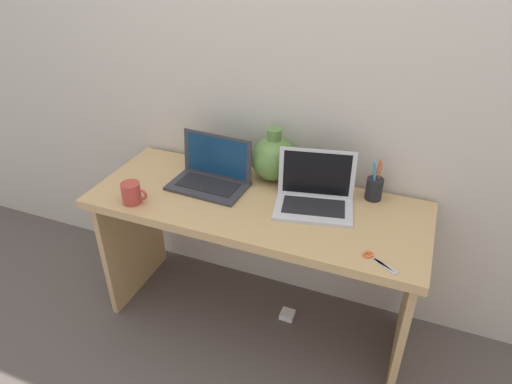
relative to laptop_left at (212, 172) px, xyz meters
name	(u,v)px	position (x,y,z in m)	size (l,w,h in m)	color
ground_plane	(256,318)	(0.25, -0.08, -0.78)	(6.00, 6.00, 0.00)	#564C47
back_wall	(283,72)	(0.25, 0.25, 0.42)	(4.40, 0.04, 2.40)	beige
desk	(256,230)	(0.25, -0.08, -0.21)	(1.48, 0.57, 0.72)	tan
laptop_left	(212,172)	(0.00, 0.00, 0.00)	(0.36, 0.23, 0.22)	#333338
laptop_right	(315,192)	(0.49, 0.00, 0.00)	(0.37, 0.29, 0.23)	silver
green_vase	(274,158)	(0.25, 0.15, 0.05)	(0.21, 0.21, 0.25)	#5B843D
coffee_mug	(132,193)	(-0.25, -0.28, -0.01)	(0.12, 0.08, 0.09)	#B23D33
pen_cup	(374,188)	(0.72, 0.14, -0.01)	(0.07, 0.07, 0.19)	black
scissors	(374,259)	(0.79, -0.28, -0.06)	(0.14, 0.10, 0.01)	#B7B7BC
power_brick	(287,315)	(0.40, -0.01, -0.76)	(0.07, 0.07, 0.03)	white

